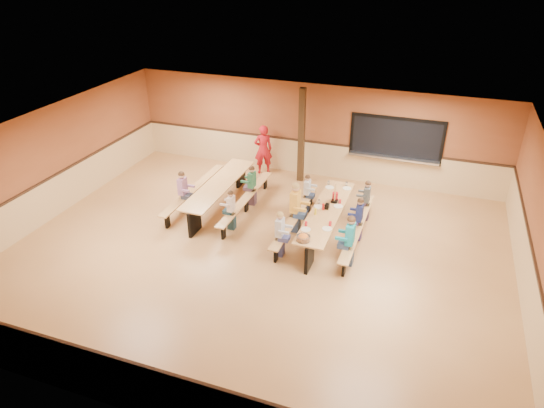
% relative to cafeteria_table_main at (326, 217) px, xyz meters
% --- Properties ---
extents(ground, '(12.00, 12.00, 0.00)m').
position_rel_cafeteria_table_main_xyz_m(ground, '(-1.39, -1.38, -0.53)').
color(ground, '#9D6A3B').
rests_on(ground, ground).
extents(room_envelope, '(12.04, 10.04, 3.02)m').
position_rel_cafeteria_table_main_xyz_m(room_envelope, '(-1.39, -1.38, 0.16)').
color(room_envelope, brown).
rests_on(room_envelope, ground).
extents(kitchen_pass_through, '(2.78, 0.28, 1.38)m').
position_rel_cafeteria_table_main_xyz_m(kitchen_pass_through, '(1.21, 3.58, 0.96)').
color(kitchen_pass_through, black).
rests_on(kitchen_pass_through, ground).
extents(structural_post, '(0.18, 0.18, 3.00)m').
position_rel_cafeteria_table_main_xyz_m(structural_post, '(-1.59, 3.02, 0.97)').
color(structural_post, black).
rests_on(structural_post, ground).
extents(cafeteria_table_main, '(1.91, 3.70, 0.74)m').
position_rel_cafeteria_table_main_xyz_m(cafeteria_table_main, '(0.00, 0.00, 0.00)').
color(cafeteria_table_main, '#B68248').
rests_on(cafeteria_table_main, ground).
extents(cafeteria_table_second, '(1.91, 3.70, 0.74)m').
position_rel_cafeteria_table_main_xyz_m(cafeteria_table_second, '(-3.26, 0.51, 0.00)').
color(cafeteria_table_second, '#B68248').
rests_on(cafeteria_table_second, ground).
extents(seated_child_white_left, '(0.36, 0.29, 1.18)m').
position_rel_cafeteria_table_main_xyz_m(seated_child_white_left, '(-0.83, -1.28, 0.07)').
color(seated_child_white_left, silver).
rests_on(seated_child_white_left, ground).
extents(seated_adult_yellow, '(0.45, 0.37, 1.37)m').
position_rel_cafeteria_table_main_xyz_m(seated_adult_yellow, '(-0.83, -0.04, 0.16)').
color(seated_adult_yellow, gold).
rests_on(seated_adult_yellow, ground).
extents(seated_child_grey_left, '(0.32, 0.26, 1.10)m').
position_rel_cafeteria_table_main_xyz_m(seated_child_grey_left, '(-0.83, 1.10, 0.03)').
color(seated_child_grey_left, '#BDBDBD').
rests_on(seated_child_grey_left, ground).
extents(seated_child_teal_right, '(0.40, 0.33, 1.28)m').
position_rel_cafeteria_table_main_xyz_m(seated_child_teal_right, '(0.82, -1.08, 0.11)').
color(seated_child_teal_right, teal).
rests_on(seated_child_teal_right, ground).
extents(seated_child_navy_right, '(0.35, 0.28, 1.16)m').
position_rel_cafeteria_table_main_xyz_m(seated_child_navy_right, '(0.82, 0.10, 0.06)').
color(seated_child_navy_right, navy).
rests_on(seated_child_navy_right, ground).
extents(seated_child_char_right, '(0.34, 0.28, 1.15)m').
position_rel_cafeteria_table_main_xyz_m(seated_child_char_right, '(0.82, 1.19, 0.05)').
color(seated_child_char_right, '#444B4E').
rests_on(seated_child_char_right, ground).
extents(seated_child_purple_sec, '(0.38, 0.31, 1.22)m').
position_rel_cafeteria_table_main_xyz_m(seated_child_purple_sec, '(-4.09, -0.10, 0.09)').
color(seated_child_purple_sec, '#946188').
rests_on(seated_child_purple_sec, ground).
extents(seated_child_green_sec, '(0.36, 0.29, 1.19)m').
position_rel_cafeteria_table_main_xyz_m(seated_child_green_sec, '(-2.44, 0.96, 0.07)').
color(seated_child_green_sec, '#296340').
rests_on(seated_child_green_sec, ground).
extents(seated_child_tan_sec, '(0.32, 0.26, 1.11)m').
position_rel_cafeteria_table_main_xyz_m(seated_child_tan_sec, '(-2.44, -0.52, 0.03)').
color(seated_child_tan_sec, beige).
rests_on(seated_child_tan_sec, ground).
extents(standing_woman, '(0.72, 0.65, 1.65)m').
position_rel_cafeteria_table_main_xyz_m(standing_woman, '(-2.91, 3.17, 0.30)').
color(standing_woman, '#AE131C').
rests_on(standing_woman, ground).
extents(punch_pitcher, '(0.16, 0.16, 0.22)m').
position_rel_cafeteria_table_main_xyz_m(punch_pitcher, '(0.07, 0.62, 0.32)').
color(punch_pitcher, red).
rests_on(punch_pitcher, cafeteria_table_main).
extents(chip_bowl, '(0.32, 0.32, 0.15)m').
position_rel_cafeteria_table_main_xyz_m(chip_bowl, '(-0.15, -1.58, 0.29)').
color(chip_bowl, orange).
rests_on(chip_bowl, cafeteria_table_main).
extents(napkin_dispenser, '(0.10, 0.14, 0.13)m').
position_rel_cafeteria_table_main_xyz_m(napkin_dispenser, '(-0.01, 0.09, 0.28)').
color(napkin_dispenser, black).
rests_on(napkin_dispenser, cafeteria_table_main).
extents(condiment_mustard, '(0.06, 0.06, 0.17)m').
position_rel_cafeteria_table_main_xyz_m(condiment_mustard, '(-0.21, -0.31, 0.30)').
color(condiment_mustard, yellow).
rests_on(condiment_mustard, cafeteria_table_main).
extents(condiment_ketchup, '(0.06, 0.06, 0.17)m').
position_rel_cafeteria_table_main_xyz_m(condiment_ketchup, '(-0.09, 0.00, 0.30)').
color(condiment_ketchup, '#B2140F').
rests_on(condiment_ketchup, cafeteria_table_main).
extents(table_paddle, '(0.16, 0.16, 0.56)m').
position_rel_cafeteria_table_main_xyz_m(table_paddle, '(0.09, 0.50, 0.35)').
color(table_paddle, black).
rests_on(table_paddle, cafeteria_table_main).
extents(place_settings, '(0.65, 3.30, 0.11)m').
position_rel_cafeteria_table_main_xyz_m(place_settings, '(-0.00, 0.00, 0.27)').
color(place_settings, beige).
rests_on(place_settings, cafeteria_table_main).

